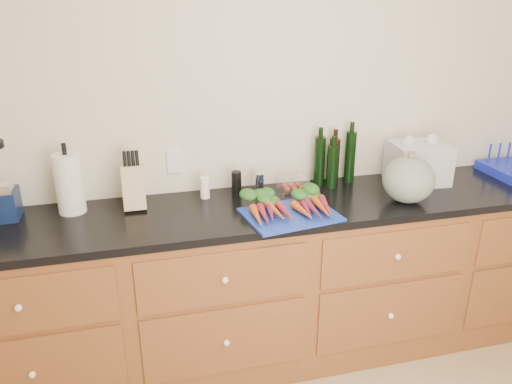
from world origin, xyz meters
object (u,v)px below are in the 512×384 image
object	(u,v)px
paper_towel	(69,184)
cutting_board	(290,215)
squash	(409,180)
tomato_box	(293,184)
knife_block	(134,187)
carrots	(287,205)

from	to	relation	value
paper_towel	cutting_board	bearing A→B (deg)	-16.88
squash	tomato_box	world-z (taller)	squash
paper_towel	knife_block	world-z (taller)	paper_towel
tomato_box	carrots	bearing A→B (deg)	-113.48
cutting_board	carrots	size ratio (longest dim) A/B	1.05
paper_towel	knife_block	distance (m)	0.31
carrots	squash	xyz separation A→B (m)	(0.66, -0.02, 0.08)
carrots	tomato_box	distance (m)	0.31
cutting_board	carrots	distance (m)	0.06
tomato_box	knife_block	bearing A→B (deg)	-178.02
cutting_board	knife_block	bearing A→B (deg)	158.09
paper_towel	tomato_box	bearing A→B (deg)	0.49
paper_towel	tomato_box	xyz separation A→B (m)	(1.18, 0.01, -0.12)
carrots	knife_block	distance (m)	0.79
paper_towel	tomato_box	distance (m)	1.18
cutting_board	paper_towel	bearing A→B (deg)	163.12
carrots	tomato_box	world-z (taller)	same
carrots	knife_block	world-z (taller)	knife_block
carrots	squash	distance (m)	0.66
cutting_board	carrots	world-z (taller)	carrots
carrots	knife_block	size ratio (longest dim) A/B	1.92
carrots	paper_towel	world-z (taller)	paper_towel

